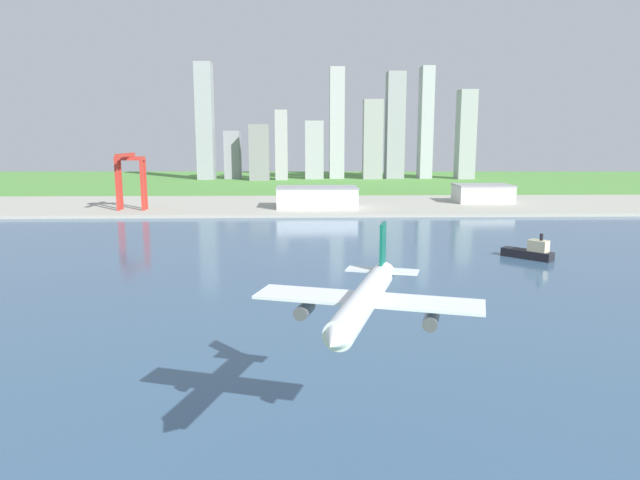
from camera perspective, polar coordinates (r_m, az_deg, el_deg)
ground_plane at (r=293.82m, az=2.00°, el=-0.97°), size 2400.00×2400.00×0.00m
water_bay at (r=235.35m, az=2.93°, el=-3.75°), size 840.00×360.00×0.15m
industrial_pier at (r=481.31m, az=0.56°, el=3.50°), size 840.00×140.00×2.50m
airplane_landing at (r=92.39m, az=4.47°, el=-6.01°), size 38.27×42.43×14.07m
tugboat_small at (r=288.11m, az=20.26°, el=-1.09°), size 21.16×21.87×12.60m
port_crane_red at (r=457.30m, az=-18.46°, el=6.63°), size 21.15×41.23×43.31m
warehouse_main at (r=452.37m, az=-0.30°, el=4.30°), size 63.81×33.77×16.63m
warehouse_annex at (r=512.05m, az=15.93°, el=4.51°), size 47.37×33.49×15.24m
distant_skyline at (r=821.67m, az=2.40°, el=10.68°), size 390.54×61.43×159.74m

